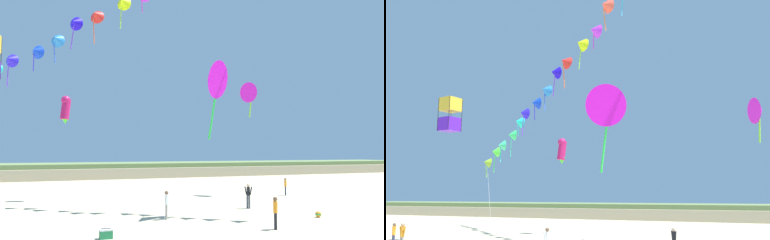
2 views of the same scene
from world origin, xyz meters
The scene contains 10 objects.
dune_ridge centered at (0.00, 49.81, 1.06)m, with size 120.00×13.16×2.14m.
person_near_left centered at (5.03, 11.01, 0.98)m, with size 0.40×0.54×1.70m.
person_near_right centered at (2.45, 3.93, 0.94)m, with size 0.28×0.56×1.63m.
person_mid_center centered at (12.35, 17.01, 0.90)m, with size 0.40×0.47×1.56m.
person_far_right centered at (-1.63, 8.91, 0.94)m, with size 0.29×0.56×1.63m.
large_kite_low_lead centered at (-6.26, 21.14, 7.44)m, with size 1.14×1.08×2.33m.
large_kite_high_solo centered at (10.10, 19.14, 9.40)m, with size 1.50×2.01×3.28m.
large_kite_outer_drift centered at (1.63, 9.47, 8.48)m, with size 2.68×2.37×5.11m.
beach_cooler centered at (-5.82, 5.02, 0.21)m, with size 0.58×0.41×0.46m.
beach_ball centered at (6.96, 6.17, 0.18)m, with size 0.36×0.36×0.36m.
Camera 1 is at (-9.34, -13.59, 3.90)m, focal length 38.00 mm.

